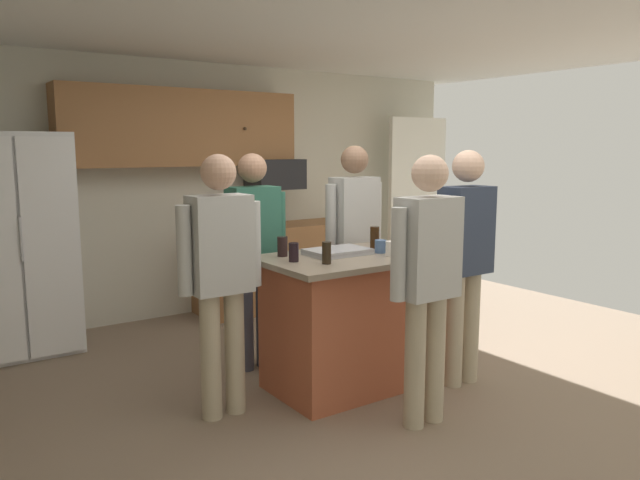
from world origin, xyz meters
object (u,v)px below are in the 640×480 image
at_px(refrigerator, 14,245).
at_px(tumbler_amber, 327,253).
at_px(person_elder_center, 221,268).
at_px(glass_dark_ale, 282,246).
at_px(person_guest_left, 465,251).
at_px(mug_blue_stoneware, 381,246).
at_px(mug_ceramic_white, 392,248).
at_px(glass_stout_tall, 294,252).
at_px(microwave_over_range, 275,174).
at_px(person_guest_by_door, 427,272).
at_px(kitchen_island, 344,322).
at_px(person_host_foreground, 354,233).
at_px(glass_pilsner, 375,237).
at_px(serving_tray, 337,252).
at_px(person_guest_right, 253,246).

height_order(refrigerator, tumbler_amber, refrigerator).
height_order(person_elder_center, glass_dark_ale, person_elder_center).
distance_m(person_guest_left, mug_blue_stoneware, 0.61).
bearing_deg(mug_ceramic_white, glass_stout_tall, 163.76).
height_order(microwave_over_range, person_elder_center, person_elder_center).
xyz_separation_m(person_guest_by_door, glass_dark_ale, (-0.42, 1.02, 0.06)).
xyz_separation_m(kitchen_island, person_guest_by_door, (0.06, -0.77, 0.49)).
height_order(kitchen_island, person_guest_by_door, person_guest_by_door).
bearing_deg(microwave_over_range, refrigerator, -177.40).
bearing_deg(glass_dark_ale, refrigerator, 126.90).
bearing_deg(tumbler_amber, glass_stout_tall, 125.27).
distance_m(microwave_over_range, mug_ceramic_white, 2.56).
height_order(microwave_over_range, person_host_foreground, person_host_foreground).
bearing_deg(mug_blue_stoneware, person_guest_left, -41.75).
relative_size(person_guest_by_door, glass_pilsner, 10.11).
height_order(microwave_over_range, kitchen_island, microwave_over_range).
bearing_deg(kitchen_island, tumbler_amber, -148.59).
relative_size(glass_pilsner, serving_tray, 0.38).
distance_m(microwave_over_range, person_host_foreground, 1.76).
bearing_deg(person_guest_left, glass_stout_tall, 7.90).
relative_size(kitchen_island, mug_blue_stoneware, 9.12).
bearing_deg(glass_pilsner, microwave_over_range, 79.88).
distance_m(person_elder_center, person_guest_by_door, 1.29).
xyz_separation_m(person_guest_left, glass_pilsner, (-0.36, 0.59, 0.06)).
bearing_deg(glass_dark_ale, person_elder_center, -161.83).
height_order(person_guest_by_door, person_guest_left, person_guest_left).
relative_size(microwave_over_range, person_guest_left, 0.33).
height_order(tumbler_amber, serving_tray, tumbler_amber).
distance_m(glass_pilsner, mug_ceramic_white, 0.34).
height_order(person_guest_right, glass_dark_ale, person_guest_right).
bearing_deg(tumbler_amber, microwave_over_range, 66.87).
relative_size(person_elder_center, person_guest_by_door, 1.00).
xyz_separation_m(person_host_foreground, glass_pilsner, (-0.16, -0.46, 0.04)).
bearing_deg(glass_dark_ale, mug_blue_stoneware, -22.99).
xyz_separation_m(person_elder_center, glass_pilsner, (1.33, 0.09, 0.07)).
bearing_deg(serving_tray, person_host_foreground, 43.35).
height_order(person_guest_by_door, mug_blue_stoneware, person_guest_by_door).
xyz_separation_m(person_elder_center, person_guest_left, (1.69, -0.50, 0.02)).
xyz_separation_m(person_elder_center, mug_blue_stoneware, (1.24, -0.10, 0.04)).
bearing_deg(person_elder_center, person_host_foreground, 24.14).
xyz_separation_m(microwave_over_range, serving_tray, (-0.78, -2.22, -0.46)).
height_order(person_elder_center, person_guest_left, person_guest_left).
bearing_deg(person_guest_right, person_guest_by_door, -10.15).
relative_size(person_host_foreground, serving_tray, 3.98).
bearing_deg(person_guest_left, mug_ceramic_white, 0.10).
relative_size(person_host_foreground, glass_dark_ale, 12.43).
bearing_deg(mug_blue_stoneware, glass_stout_tall, 174.69).
bearing_deg(refrigerator, person_host_foreground, -33.53).
bearing_deg(mug_ceramic_white, refrigerator, 131.83).
distance_m(microwave_over_range, person_guest_right, 2.00).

